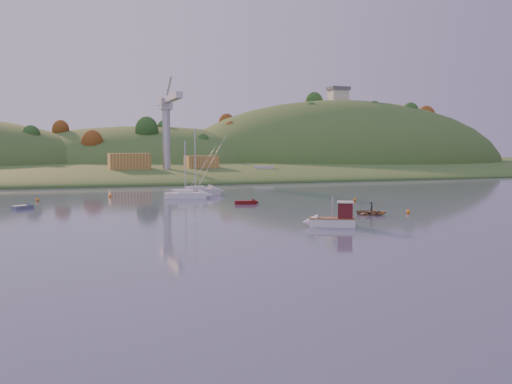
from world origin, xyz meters
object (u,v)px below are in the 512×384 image
object	(u,v)px
sailboat_far	(185,195)
canoe	(372,212)
red_tender	(250,202)
grey_dinghy	(27,207)
sailboat_near	(195,191)
fishing_boat	(329,219)

from	to	relation	value
sailboat_far	canoe	world-z (taller)	sailboat_far
canoe	red_tender	xyz separation A→B (m)	(-10.13, 18.93, -0.12)
red_tender	grey_dinghy	xyz separation A→B (m)	(-32.28, 4.60, -0.01)
sailboat_near	canoe	distance (m)	39.80
red_tender	grey_dinghy	size ratio (longest dim) A/B	1.18
sailboat_far	canoe	bearing A→B (deg)	-49.89
sailboat_near	red_tender	size ratio (longest dim) A/B	3.09
red_tender	sailboat_far	bearing A→B (deg)	135.64
sailboat_near	canoe	bearing A→B (deg)	-80.78
fishing_boat	grey_dinghy	bearing A→B (deg)	-16.41
red_tender	fishing_boat	bearing A→B (deg)	-73.57
sailboat_far	red_tender	distance (m)	14.90
fishing_boat	red_tender	xyz separation A→B (m)	(0.02, 26.84, -0.56)
fishing_boat	sailboat_near	size ratio (longest dim) A/B	0.49
canoe	red_tender	size ratio (longest dim) A/B	0.95
red_tender	grey_dinghy	distance (m)	32.61
fishing_boat	grey_dinghy	world-z (taller)	fishing_boat
fishing_boat	red_tender	size ratio (longest dim) A/B	1.50
sailboat_far	grey_dinghy	world-z (taller)	sailboat_far
grey_dinghy	fishing_boat	bearing A→B (deg)	-83.85
sailboat_far	fishing_boat	bearing A→B (deg)	-68.17
sailboat_far	canoe	xyz separation A→B (m)	(17.38, -31.94, -0.27)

